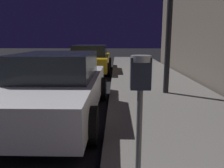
% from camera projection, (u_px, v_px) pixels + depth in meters
% --- Properties ---
extents(parking_meter, '(0.19, 0.19, 1.44)m').
position_uv_depth(parking_meter, '(140.00, 93.00, 2.06)').
color(parking_meter, '#59595B').
rests_on(parking_meter, sidewalk).
extents(car_white, '(2.10, 4.41, 1.43)m').
position_uv_depth(car_white, '(57.00, 86.00, 4.90)').
color(car_white, silver).
rests_on(car_white, ground).
extents(car_yellow_cab, '(2.11, 4.59, 1.43)m').
position_uv_depth(car_yellow_cab, '(91.00, 59.00, 11.45)').
color(car_yellow_cab, gold).
rests_on(car_yellow_cab, ground).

